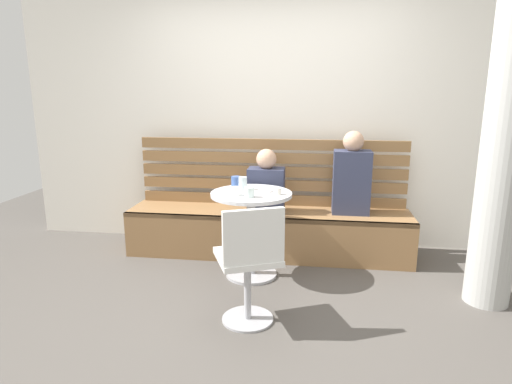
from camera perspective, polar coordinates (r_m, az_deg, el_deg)
ground at (r=3.22m, az=-0.90°, el=-15.88°), size 8.00×8.00×0.00m
back_wall at (r=4.44m, az=2.32°, el=11.72°), size 5.20×0.10×2.90m
concrete_pillar at (r=3.49m, az=30.40°, el=8.72°), size 0.32×0.32×2.80m
booth_bench at (r=4.22m, az=1.57°, el=-5.35°), size 2.70×0.52×0.44m
booth_backrest at (r=4.31m, az=1.97°, el=2.68°), size 2.65×0.04×0.66m
cafe_table at (r=3.65m, az=-0.61°, el=-3.44°), size 0.68×0.68×0.74m
white_chair at (r=2.90m, az=-0.87°, el=-9.10°), size 0.53×0.53×0.85m
person_adult at (r=4.10m, az=12.50°, el=1.96°), size 0.34×0.22×0.77m
person_child_left at (r=4.07m, az=1.36°, el=0.98°), size 0.34×0.22×0.60m
cup_glass_tall at (r=3.64m, az=-1.75°, el=1.08°), size 0.07×0.07×0.12m
cup_mug_blue at (r=3.79m, az=-2.65°, el=1.37°), size 0.08×0.08×0.09m
cup_espresso_small at (r=3.52m, az=2.93°, el=0.09°), size 0.06×0.06×0.05m
cup_glass_short at (r=3.43m, az=-0.87°, el=-0.03°), size 0.08×0.08×0.08m
cup_ceramic_white at (r=3.49m, az=-2.71°, el=0.11°), size 0.08×0.08×0.07m
plate_small at (r=3.63m, az=0.75°, el=0.17°), size 0.17×0.17×0.01m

